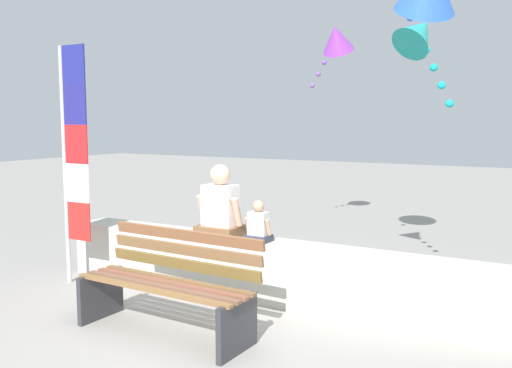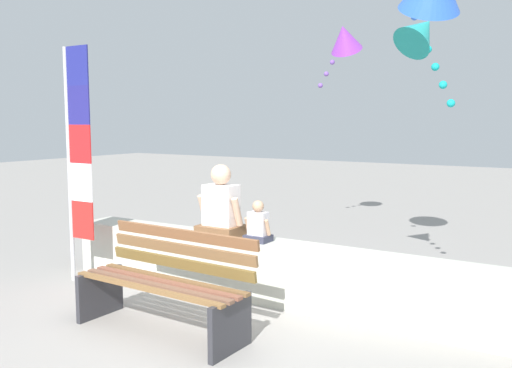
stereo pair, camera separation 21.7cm
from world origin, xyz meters
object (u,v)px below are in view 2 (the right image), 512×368
(person_adult, at_px, (221,209))
(kite_purple, at_px, (344,39))
(person_child, at_px, (258,226))
(park_bench, at_px, (166,284))
(kite_teal, at_px, (421,34))
(flag_banner, at_px, (76,152))

(person_adult, relative_size, kite_purple, 0.74)
(person_child, xyz_separation_m, kite_purple, (-0.50, 3.42, 2.37))
(park_bench, bearing_deg, person_adult, 101.06)
(park_bench, relative_size, kite_purple, 1.59)
(kite_purple, bearing_deg, kite_teal, -53.38)
(person_adult, xyz_separation_m, kite_purple, (-0.03, 3.42, 2.23))
(flag_banner, height_order, kite_teal, kite_teal)
(park_bench, distance_m, person_adult, 1.31)
(person_child, relative_size, flag_banner, 0.16)
(person_child, relative_size, kite_purple, 0.41)
(person_adult, bearing_deg, kite_teal, 25.30)
(park_bench, height_order, flag_banner, flag_banner)
(person_child, height_order, flag_banner, flag_banner)
(person_adult, height_order, kite_teal, kite_teal)
(park_bench, relative_size, kite_teal, 1.64)
(flag_banner, bearing_deg, person_adult, 19.48)
(person_child, xyz_separation_m, kite_teal, (1.39, 0.88, 1.96))
(person_adult, bearing_deg, kite_purple, 90.50)
(flag_banner, relative_size, kite_teal, 2.61)
(flag_banner, height_order, kite_purple, kite_purple)
(person_adult, xyz_separation_m, person_child, (0.47, 0.00, -0.14))
(person_child, relative_size, kite_teal, 0.42)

